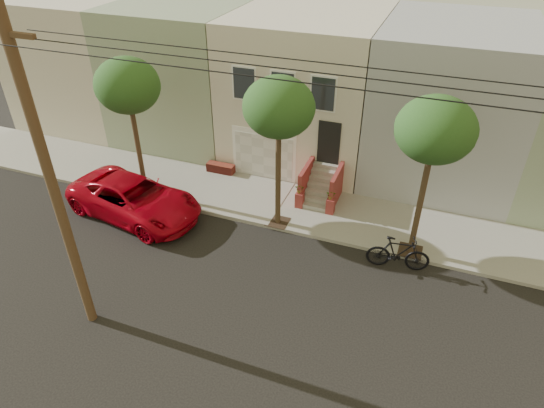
% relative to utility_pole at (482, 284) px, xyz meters
% --- Properties ---
extents(ground, '(90.00, 90.00, 0.00)m').
position_rel_utility_pole_xyz_m(ground, '(-8.00, 3.20, -5.19)').
color(ground, black).
rests_on(ground, ground).
extents(sidewalk, '(40.00, 3.70, 0.15)m').
position_rel_utility_pole_xyz_m(sidewalk, '(-8.00, 8.55, -5.11)').
color(sidewalk, gray).
rests_on(sidewalk, ground).
extents(house_row, '(33.10, 11.70, 7.00)m').
position_rel_utility_pole_xyz_m(house_row, '(-8.00, 14.39, -1.54)').
color(house_row, '#BAAF9E').
rests_on(house_row, sidewalk).
extents(tree_left, '(2.70, 2.57, 6.30)m').
position_rel_utility_pole_xyz_m(tree_left, '(-13.50, 7.10, 0.07)').
color(tree_left, '#2D2116').
rests_on(tree_left, sidewalk).
extents(tree_mid, '(2.70, 2.57, 6.30)m').
position_rel_utility_pole_xyz_m(tree_mid, '(-7.00, 7.10, 0.07)').
color(tree_mid, '#2D2116').
rests_on(tree_mid, sidewalk).
extents(tree_right, '(2.70, 2.57, 6.30)m').
position_rel_utility_pole_xyz_m(tree_right, '(-1.50, 7.10, 0.07)').
color(tree_right, '#2D2116').
rests_on(tree_right, sidewalk).
extents(utility_pole, '(23.60, 1.22, 10.00)m').
position_rel_utility_pole_xyz_m(utility_pole, '(0.00, 0.00, 0.00)').
color(utility_pole, '#43321F').
rests_on(utility_pole, ground).
extents(pickup_truck, '(6.45, 3.80, 1.68)m').
position_rel_utility_pole_xyz_m(pickup_truck, '(-13.02, 5.63, -4.34)').
color(pickup_truck, '#A80313').
rests_on(pickup_truck, ground).
extents(motorcycle, '(2.39, 1.00, 1.39)m').
position_rel_utility_pole_xyz_m(motorcycle, '(-1.90, 6.10, -4.49)').
color(motorcycle, black).
rests_on(motorcycle, ground).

